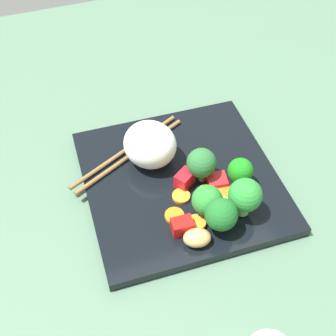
# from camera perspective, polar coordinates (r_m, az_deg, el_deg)

# --- Properties ---
(ground_plane) EXTENTS (1.10, 1.10, 0.02)m
(ground_plane) POSITION_cam_1_polar(r_m,az_deg,el_deg) (0.65, 1.61, -2.61)
(ground_plane) COLOR #486951
(square_plate) EXTENTS (0.27, 0.27, 0.01)m
(square_plate) POSITION_cam_1_polar(r_m,az_deg,el_deg) (0.63, 1.64, -1.63)
(square_plate) COLOR black
(square_plate) RESTS_ON ground_plane
(rice_mound) EXTENTS (0.10, 0.10, 0.06)m
(rice_mound) POSITION_cam_1_polar(r_m,az_deg,el_deg) (0.63, -2.31, 3.00)
(rice_mound) COLOR white
(rice_mound) RESTS_ON square_plate
(broccoli_floret_0) EXTENTS (0.04, 0.04, 0.05)m
(broccoli_floret_0) POSITION_cam_1_polar(r_m,az_deg,el_deg) (0.60, 4.29, 0.61)
(broccoli_floret_0) COLOR #73AC53
(broccoli_floret_0) RESTS_ON square_plate
(broccoli_floret_1) EXTENTS (0.04, 0.04, 0.06)m
(broccoli_floret_1) POSITION_cam_1_polar(r_m,az_deg,el_deg) (0.57, 9.78, -3.51)
(broccoli_floret_1) COLOR #74B355
(broccoli_floret_1) RESTS_ON square_plate
(broccoli_floret_2) EXTENTS (0.04, 0.04, 0.05)m
(broccoli_floret_2) POSITION_cam_1_polar(r_m,az_deg,el_deg) (0.57, 5.01, -4.14)
(broccoli_floret_2) COLOR #72AA48
(broccoli_floret_2) RESTS_ON square_plate
(broccoli_floret_3) EXTENTS (0.04, 0.04, 0.05)m
(broccoli_floret_3) POSITION_cam_1_polar(r_m,az_deg,el_deg) (0.56, 6.78, -5.93)
(broccoli_floret_3) COLOR #80B44F
(broccoli_floret_3) RESTS_ON square_plate
(broccoli_floret_4) EXTENTS (0.03, 0.03, 0.05)m
(broccoli_floret_4) POSITION_cam_1_polar(r_m,az_deg,el_deg) (0.61, 9.20, -0.39)
(broccoli_floret_4) COLOR #59983E
(broccoli_floret_4) RESTS_ON square_plate
(carrot_slice_0) EXTENTS (0.04, 0.04, 0.01)m
(carrot_slice_0) POSITION_cam_1_polar(r_m,az_deg,el_deg) (0.61, 5.00, -3.23)
(carrot_slice_0) COLOR gold
(carrot_slice_0) RESTS_ON square_plate
(carrot_slice_1) EXTENTS (0.03, 0.03, 0.00)m
(carrot_slice_1) POSITION_cam_1_polar(r_m,az_deg,el_deg) (0.60, 1.69, -3.61)
(carrot_slice_1) COLOR orange
(carrot_slice_1) RESTS_ON square_plate
(carrot_slice_2) EXTENTS (0.03, 0.03, 0.01)m
(carrot_slice_2) POSITION_cam_1_polar(r_m,az_deg,el_deg) (0.58, 3.67, -7.02)
(carrot_slice_2) COLOR orange
(carrot_slice_2) RESTS_ON square_plate
(carrot_slice_3) EXTENTS (0.03, 0.03, 0.00)m
(carrot_slice_3) POSITION_cam_1_polar(r_m,az_deg,el_deg) (0.59, 0.82, -6.10)
(carrot_slice_3) COLOR orange
(carrot_slice_3) RESTS_ON square_plate
(carrot_slice_4) EXTENTS (0.04, 0.04, 0.01)m
(carrot_slice_4) POSITION_cam_1_polar(r_m,az_deg,el_deg) (0.61, 7.15, -3.18)
(carrot_slice_4) COLOR orange
(carrot_slice_4) RESTS_ON square_plate
(pepper_chunk_0) EXTENTS (0.02, 0.03, 0.02)m
(pepper_chunk_0) POSITION_cam_1_polar(r_m,az_deg,el_deg) (0.57, 1.82, -7.41)
(pepper_chunk_0) COLOR red
(pepper_chunk_0) RESTS_ON square_plate
(pepper_chunk_1) EXTENTS (0.03, 0.04, 0.01)m
(pepper_chunk_1) POSITION_cam_1_polar(r_m,az_deg,el_deg) (0.61, 9.41, -3.29)
(pepper_chunk_1) COLOR red
(pepper_chunk_1) RESTS_ON square_plate
(pepper_chunk_2) EXTENTS (0.03, 0.03, 0.02)m
(pepper_chunk_2) POSITION_cam_1_polar(r_m,az_deg,el_deg) (0.61, 2.39, -1.38)
(pepper_chunk_2) COLOR red
(pepper_chunk_2) RESTS_ON square_plate
(pepper_chunk_3) EXTENTS (0.03, 0.03, 0.01)m
(pepper_chunk_3) POSITION_cam_1_polar(r_m,az_deg,el_deg) (0.62, 6.24, -1.67)
(pepper_chunk_3) COLOR red
(pepper_chunk_3) RESTS_ON square_plate
(chicken_piece_0) EXTENTS (0.03, 0.02, 0.02)m
(chicken_piece_0) POSITION_cam_1_polar(r_m,az_deg,el_deg) (0.59, 7.48, -4.87)
(chicken_piece_0) COLOR tan
(chicken_piece_0) RESTS_ON square_plate
(chicken_piece_1) EXTENTS (0.03, 0.04, 0.02)m
(chicken_piece_1) POSITION_cam_1_polar(r_m,az_deg,el_deg) (0.56, 3.72, -8.86)
(chicken_piece_1) COLOR tan
(chicken_piece_1) RESTS_ON square_plate
(chopstick_pair) EXTENTS (0.10, 0.19, 0.01)m
(chopstick_pair) POSITION_cam_1_polar(r_m,az_deg,el_deg) (0.66, -5.11, 1.94)
(chopstick_pair) COLOR brown
(chopstick_pair) RESTS_ON square_plate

